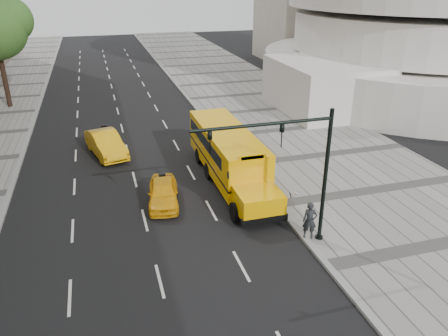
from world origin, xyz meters
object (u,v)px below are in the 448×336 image
object	(u,v)px
taxi_near	(163,193)
traffic_signal	(297,164)
pedestrian	(310,221)
school_bus	(228,151)
taxi_far	(106,144)

from	to	relation	value
taxi_near	traffic_signal	size ratio (longest dim) A/B	0.61
pedestrian	taxi_near	bearing A→B (deg)	159.26
pedestrian	traffic_signal	distance (m)	3.19
school_bus	traffic_signal	distance (m)	8.10
school_bus	pedestrian	distance (m)	7.74
school_bus	taxi_far	xyz separation A→B (m)	(-6.92, 5.97, -0.95)
taxi_near	taxi_far	world-z (taller)	taxi_far
taxi_near	pedestrian	world-z (taller)	pedestrian
taxi_far	pedestrian	bearing A→B (deg)	-71.79
school_bus	taxi_far	world-z (taller)	school_bus
pedestrian	traffic_signal	bearing A→B (deg)	-146.53
school_bus	traffic_signal	size ratio (longest dim) A/B	1.81
school_bus	taxi_far	bearing A→B (deg)	139.20
school_bus	pedestrian	xyz separation A→B (m)	(1.65, -7.53, -0.71)
school_bus	taxi_near	xyz separation A→B (m)	(-4.28, -2.08, -1.10)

